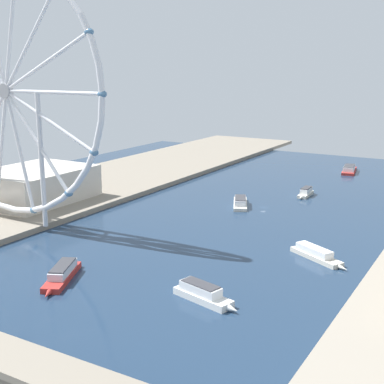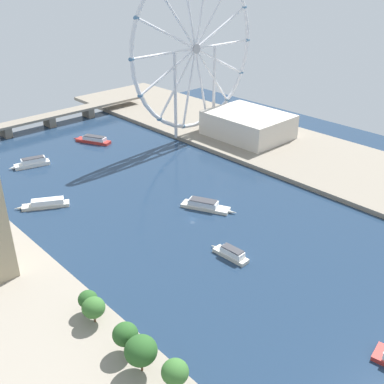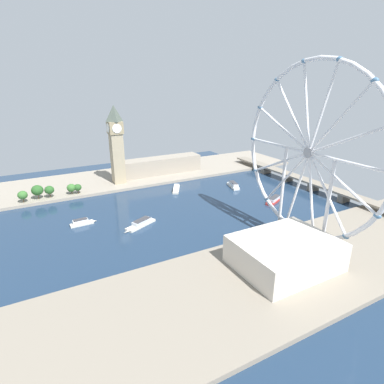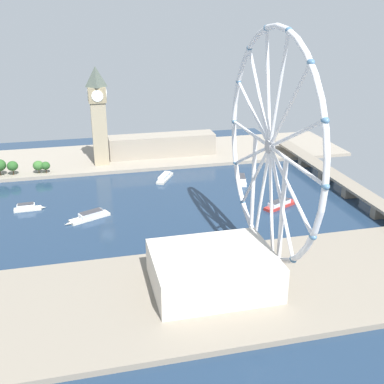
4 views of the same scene
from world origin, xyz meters
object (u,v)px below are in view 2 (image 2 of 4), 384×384
Objects in this scene: tour_boat_3 at (32,163)px; tour_boat_4 at (231,253)px; ferris_wheel at (196,49)px; tour_boat_1 at (205,205)px; riverside_hall at (248,125)px; tour_boat_0 at (93,140)px; river_bridge at (28,122)px; tour_boat_5 at (46,204)px.

tour_boat_4 is (19.81, -170.28, -0.35)m from tour_boat_3.
tour_boat_4 is at bearing 111.17° from tour_boat_3.
tour_boat_1 is at bearing -130.98° from ferris_wheel.
riverside_hall is 123.05m from tour_boat_0.
tour_boat_0 is (24.95, -60.79, -5.26)m from river_bridge.
ferris_wheel is 147.40m from tour_boat_3.
tour_boat_4 is at bearing -55.47° from tour_boat_1.
riverside_hall is 2.76× the size of tour_boat_4.
tour_boat_1 is (-105.74, -58.72, -10.15)m from riverside_hall.
river_bridge is 78.28m from tour_boat_3.
tour_boat_1 is 93.14m from tour_boat_5.
tour_boat_0 reaches higher than tour_boat_5.
tour_boat_3 is 65.17m from tour_boat_5.
tour_boat_1 is 134.50m from tour_boat_3.
riverside_hall is at bearing 93.80° from tour_boat_1.
tour_boat_5 is at bearing -111.81° from river_bridge.
riverside_hall is 2.11× the size of tour_boat_5.
tour_boat_5 is at bearing 177.88° from riverside_hall.
river_bridge is at bearing -5.21° from tour_boat_4.
river_bridge reaches higher than tour_boat_1.
tour_boat_0 is 106.34m from tour_boat_5.
tour_boat_3 is (-150.96, 67.95, -9.74)m from riverside_hall.
tour_boat_3 is at bearing 174.40° from tour_boat_1.
tour_boat_4 is (-25.40, -43.61, 0.06)m from tour_boat_1.
river_bridge reaches higher than tour_boat_5.
tour_boat_5 is (-149.55, -30.40, -66.29)m from ferris_wheel.
tour_boat_4 is at bearing 143.12° from tour_boat_0.
riverside_hall is at bearing -58.21° from ferris_wheel.
ferris_wheel reaches higher than tour_boat_3.
tour_boat_5 is (-78.13, -72.13, -0.22)m from tour_boat_0.
tour_boat_0 is 57.72m from tour_boat_3.
tour_boat_0 is at bearing -67.69° from river_bridge.
river_bridge is 8.11× the size of tour_boat_3.
riverside_hall is 1.92× the size of tour_boat_1.
tour_boat_3 is at bearing 155.77° from riverside_hall.
tour_boat_0 is at bearing -154.92° from tour_boat_3.
riverside_hall is (22.80, -36.78, -56.07)m from ferris_wheel.
tour_boat_1 is at bearing -150.96° from riverside_hall.
tour_boat_0 is (-71.42, 41.73, -66.08)m from ferris_wheel.
tour_boat_0 reaches higher than tour_boat_4.
tour_boat_5 is (-41.20, 108.72, -0.14)m from tour_boat_4.
river_bridge is 65.92m from tour_boat_0.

